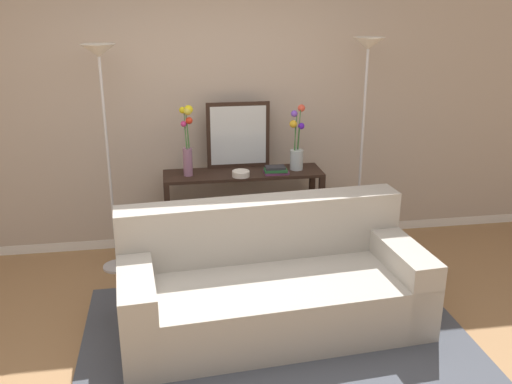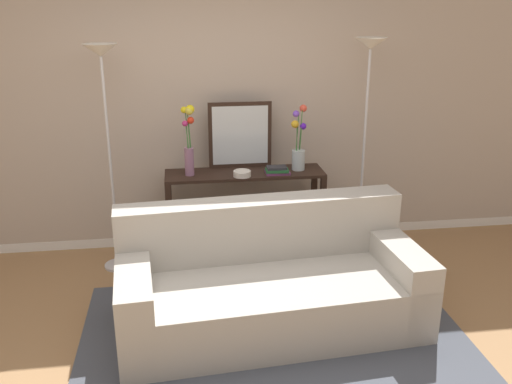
% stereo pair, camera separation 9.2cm
% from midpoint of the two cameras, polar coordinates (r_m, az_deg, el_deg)
% --- Properties ---
extents(ground_plane, '(16.00, 16.00, 0.02)m').
position_cam_midpoint_polar(ground_plane, '(3.93, -2.17, -17.21)').
color(ground_plane, '#9E754C').
extents(back_wall, '(12.00, 0.15, 2.81)m').
position_cam_midpoint_polar(back_wall, '(5.32, -4.71, 9.21)').
color(back_wall, white).
rests_on(back_wall, ground).
extents(area_rug, '(2.75, 1.72, 0.01)m').
position_cam_midpoint_polar(area_rug, '(4.22, 2.38, -14.10)').
color(area_rug, '#474C56').
rests_on(area_rug, ground).
extents(couch, '(2.24, 1.14, 0.88)m').
position_cam_midpoint_polar(couch, '(4.20, 1.97, -9.45)').
color(couch, '#ADA89E').
rests_on(couch, ground).
extents(console_table, '(1.44, 0.39, 0.82)m').
position_cam_midpoint_polar(console_table, '(5.17, -0.62, -0.57)').
color(console_table, black).
rests_on(console_table, ground).
extents(floor_lamp_left, '(0.28, 0.28, 1.97)m').
position_cam_midpoint_polar(floor_lamp_left, '(4.83, -14.58, 9.33)').
color(floor_lamp_left, silver).
rests_on(floor_lamp_left, ground).
extents(floor_lamp_right, '(0.28, 0.28, 1.99)m').
position_cam_midpoint_polar(floor_lamp_right, '(5.08, 11.78, 10.26)').
color(floor_lamp_right, silver).
rests_on(floor_lamp_right, ground).
extents(wall_mirror, '(0.58, 0.02, 0.61)m').
position_cam_midpoint_polar(wall_mirror, '(5.17, -1.10, 5.78)').
color(wall_mirror, black).
rests_on(wall_mirror, console_table).
extents(vase_tall_flowers, '(0.12, 0.11, 0.63)m').
position_cam_midpoint_polar(vase_tall_flowers, '(4.94, -6.28, 5.28)').
color(vase_tall_flowers, gray).
rests_on(vase_tall_flowers, console_table).
extents(vase_short_flowers, '(0.14, 0.12, 0.60)m').
position_cam_midpoint_polar(vase_short_flowers, '(5.13, 4.85, 4.47)').
color(vase_short_flowers, silver).
rests_on(vase_short_flowers, console_table).
extents(fruit_bowl, '(0.16, 0.16, 0.05)m').
position_cam_midpoint_polar(fruit_bowl, '(4.96, -0.88, 1.89)').
color(fruit_bowl, silver).
rests_on(fruit_bowl, console_table).
extents(book_stack, '(0.22, 0.15, 0.07)m').
position_cam_midpoint_polar(book_stack, '(5.04, 2.68, 2.19)').
color(book_stack, '#6B3360').
rests_on(book_stack, console_table).
extents(book_row_under_console, '(0.24, 0.17, 0.13)m').
position_cam_midpoint_polar(book_row_under_console, '(5.33, -5.67, -6.02)').
color(book_row_under_console, '#236033').
rests_on(book_row_under_console, ground).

